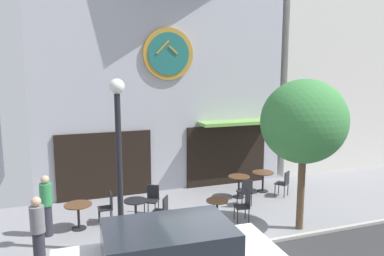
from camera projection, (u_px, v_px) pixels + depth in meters
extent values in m
cube|color=gray|center=(186.00, 216.00, 11.55)|extent=(26.09, 5.00, 0.05)
cube|color=#A8A5A0|center=(219.00, 250.00, 9.23)|extent=(26.09, 0.12, 0.08)
cube|color=#B2B2BC|center=(160.00, 85.00, 14.36)|extent=(9.24, 2.22, 7.67)
cylinder|color=#B7842D|center=(168.00, 54.00, 13.10)|extent=(1.80, 0.10, 1.80)
cylinder|color=#1E6660|center=(169.00, 54.00, 13.04)|extent=(1.48, 0.04, 1.48)
cube|color=#B7842D|center=(173.00, 50.00, 13.03)|extent=(0.34, 0.03, 0.31)
cube|color=#B7842D|center=(163.00, 47.00, 12.90)|extent=(0.48, 0.03, 0.49)
cube|color=black|center=(105.00, 165.00, 12.94)|extent=(3.23, 0.10, 2.30)
cube|color=black|center=(227.00, 155.00, 14.49)|extent=(3.23, 0.10, 2.30)
cube|color=#72A84C|center=(237.00, 122.00, 14.09)|extent=(2.96, 0.90, 0.12)
cube|color=silver|center=(326.00, 39.00, 17.41)|extent=(6.44, 3.56, 11.59)
cylinder|color=black|center=(122.00, 244.00, 9.25)|extent=(0.32, 0.32, 0.36)
cylinder|color=black|center=(120.00, 175.00, 8.97)|extent=(0.14, 0.14, 3.87)
sphere|color=white|center=(117.00, 86.00, 8.64)|extent=(0.36, 0.36, 0.36)
cylinder|color=brown|center=(301.00, 191.00, 10.42)|extent=(0.20, 0.20, 2.20)
ellipsoid|color=#3D8442|center=(304.00, 121.00, 10.11)|extent=(2.40, 2.16, 2.28)
cylinder|color=black|center=(79.00, 217.00, 10.50)|extent=(0.07, 0.07, 0.71)
cylinder|color=black|center=(79.00, 228.00, 10.55)|extent=(0.40, 0.40, 0.03)
cylinder|color=brown|center=(78.00, 205.00, 10.44)|extent=(0.76, 0.76, 0.03)
cylinder|color=black|center=(136.00, 212.00, 10.81)|extent=(0.07, 0.07, 0.71)
cylinder|color=black|center=(136.00, 224.00, 10.86)|extent=(0.40, 0.40, 0.03)
cylinder|color=black|center=(136.00, 201.00, 10.75)|extent=(0.68, 0.68, 0.03)
cylinder|color=black|center=(217.00, 213.00, 10.77)|extent=(0.07, 0.07, 0.72)
cylinder|color=black|center=(217.00, 224.00, 10.83)|extent=(0.40, 0.40, 0.03)
cylinder|color=brown|center=(217.00, 201.00, 10.72)|extent=(0.63, 0.63, 0.03)
cylinder|color=black|center=(239.00, 187.00, 13.07)|extent=(0.07, 0.07, 0.75)
cylinder|color=black|center=(239.00, 197.00, 13.13)|extent=(0.40, 0.40, 0.03)
cylinder|color=brown|center=(239.00, 177.00, 13.02)|extent=(0.74, 0.74, 0.03)
cylinder|color=black|center=(263.00, 182.00, 13.70)|extent=(0.07, 0.07, 0.71)
cylinder|color=black|center=(263.00, 191.00, 13.75)|extent=(0.40, 0.40, 0.03)
cylinder|color=brown|center=(263.00, 173.00, 13.64)|extent=(0.78, 0.78, 0.03)
cube|color=black|center=(244.00, 192.00, 12.29)|extent=(0.40, 0.40, 0.04)
cube|color=black|center=(247.00, 187.00, 12.09)|extent=(0.38, 0.04, 0.45)
cylinder|color=black|center=(246.00, 196.00, 12.55)|extent=(0.03, 0.03, 0.45)
cylinder|color=black|center=(237.00, 198.00, 12.43)|extent=(0.03, 0.03, 0.45)
cylinder|color=black|center=(251.00, 200.00, 12.23)|extent=(0.03, 0.03, 0.45)
cylinder|color=black|center=(242.00, 201.00, 12.11)|extent=(0.03, 0.03, 0.45)
cube|color=black|center=(282.00, 183.00, 13.22)|extent=(0.56, 0.56, 0.04)
cube|color=black|center=(287.00, 178.00, 13.09)|extent=(0.33, 0.25, 0.45)
cylinder|color=black|center=(279.00, 187.00, 13.49)|extent=(0.03, 0.03, 0.45)
cylinder|color=black|center=(275.00, 190.00, 13.22)|extent=(0.03, 0.03, 0.45)
cylinder|color=black|center=(288.00, 189.00, 13.30)|extent=(0.03, 0.03, 0.45)
cylinder|color=black|center=(284.00, 192.00, 13.03)|extent=(0.03, 0.03, 0.45)
cube|color=black|center=(151.00, 201.00, 11.49)|extent=(0.55, 0.55, 0.04)
cube|color=black|center=(153.00, 192.00, 11.63)|extent=(0.34, 0.23, 0.45)
cylinder|color=black|center=(144.00, 209.00, 11.39)|extent=(0.03, 0.03, 0.45)
cylinder|color=black|center=(155.00, 210.00, 11.33)|extent=(0.03, 0.03, 0.45)
cylinder|color=black|center=(148.00, 205.00, 11.72)|extent=(0.03, 0.03, 0.45)
cylinder|color=black|center=(159.00, 206.00, 11.65)|extent=(0.03, 0.03, 0.45)
cube|color=black|center=(105.00, 208.00, 10.87)|extent=(0.40, 0.40, 0.04)
cube|color=black|center=(111.00, 200.00, 10.90)|extent=(0.04, 0.38, 0.45)
cylinder|color=black|center=(99.00, 214.00, 11.01)|extent=(0.03, 0.03, 0.45)
cylinder|color=black|center=(100.00, 219.00, 10.69)|extent=(0.03, 0.03, 0.45)
cylinder|color=black|center=(111.00, 213.00, 11.12)|extent=(0.03, 0.03, 0.45)
cylinder|color=black|center=(112.00, 217.00, 10.81)|extent=(0.03, 0.03, 0.45)
cube|color=black|center=(159.00, 212.00, 10.63)|extent=(0.56, 0.56, 0.04)
cube|color=black|center=(165.00, 205.00, 10.55)|extent=(0.25, 0.34, 0.45)
cylinder|color=black|center=(156.00, 216.00, 10.87)|extent=(0.03, 0.03, 0.45)
cylinder|color=black|center=(152.00, 221.00, 10.54)|extent=(0.03, 0.03, 0.45)
cylinder|color=black|center=(167.00, 217.00, 10.78)|extent=(0.03, 0.03, 0.45)
cylinder|color=black|center=(163.00, 222.00, 10.46)|extent=(0.03, 0.03, 0.45)
cube|color=black|center=(242.00, 207.00, 11.00)|extent=(0.46, 0.46, 0.04)
cube|color=black|center=(248.00, 199.00, 11.00)|extent=(0.11, 0.38, 0.45)
cylinder|color=black|center=(234.00, 212.00, 11.17)|extent=(0.03, 0.03, 0.45)
cylinder|color=black|center=(238.00, 217.00, 10.84)|extent=(0.03, 0.03, 0.45)
cylinder|color=black|center=(245.00, 211.00, 11.23)|extent=(0.03, 0.03, 0.45)
cylinder|color=black|center=(249.00, 216.00, 10.90)|extent=(0.03, 0.03, 0.45)
cylinder|color=#2D2D38|center=(47.00, 220.00, 10.07)|extent=(0.37, 0.37, 0.85)
cylinder|color=#338C4C|center=(46.00, 194.00, 9.96)|extent=(0.45, 0.45, 0.60)
sphere|color=tan|center=(45.00, 180.00, 9.89)|extent=(0.22, 0.22, 0.22)
cylinder|color=#2D2D38|center=(39.00, 250.00, 8.44)|extent=(0.29, 0.29, 0.85)
cylinder|color=slate|center=(37.00, 219.00, 8.33)|extent=(0.36, 0.36, 0.60)
sphere|color=tan|center=(36.00, 202.00, 8.26)|extent=(0.22, 0.22, 0.22)
cube|color=#262B33|center=(169.00, 241.00, 7.05)|extent=(2.48, 1.69, 0.60)
cylinder|color=black|center=(221.00, 254.00, 8.46)|extent=(0.65, 0.25, 0.64)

